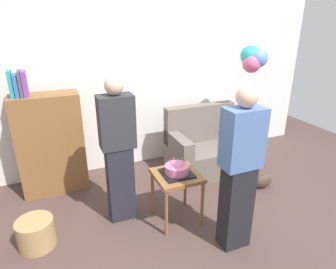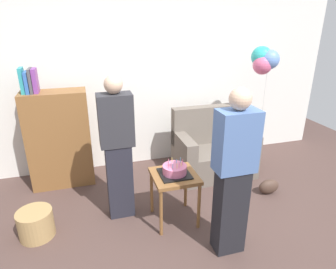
# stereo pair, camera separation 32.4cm
# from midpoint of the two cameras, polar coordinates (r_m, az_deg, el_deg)

# --- Properties ---
(ground_plane) EXTENTS (8.00, 8.00, 0.00)m
(ground_plane) POSITION_cam_midpoint_polar(r_m,az_deg,el_deg) (3.21, 2.68, -20.28)
(ground_plane) COLOR #4C3833
(wall_back) EXTENTS (6.00, 0.10, 2.70)m
(wall_back) POSITION_cam_midpoint_polar(r_m,az_deg,el_deg) (4.40, -8.59, 11.00)
(wall_back) COLOR silver
(wall_back) RESTS_ON ground_plane
(couch) EXTENTS (1.10, 0.70, 0.96)m
(couch) POSITION_cam_midpoint_polar(r_m,az_deg,el_deg) (4.37, 5.18, -2.83)
(couch) COLOR #6B6056
(couch) RESTS_ON ground_plane
(bookshelf) EXTENTS (0.80, 0.36, 1.61)m
(bookshelf) POSITION_cam_midpoint_polar(r_m,az_deg,el_deg) (4.07, -24.08, -1.55)
(bookshelf) COLOR brown
(bookshelf) RESTS_ON ground_plane
(side_table) EXTENTS (0.48, 0.48, 0.58)m
(side_table) POSITION_cam_midpoint_polar(r_m,az_deg,el_deg) (3.23, -1.18, -9.12)
(side_table) COLOR brown
(side_table) RESTS_ON ground_plane
(birthday_cake) EXTENTS (0.32, 0.32, 0.17)m
(birthday_cake) POSITION_cam_midpoint_polar(r_m,az_deg,el_deg) (3.16, -1.20, -6.97)
(birthday_cake) COLOR black
(birthday_cake) RESTS_ON side_table
(person_blowing_candles) EXTENTS (0.36, 0.22, 1.63)m
(person_blowing_candles) POSITION_cam_midpoint_polar(r_m,az_deg,el_deg) (3.19, -12.53, -3.22)
(person_blowing_candles) COLOR #23232D
(person_blowing_candles) RESTS_ON ground_plane
(person_holding_cake) EXTENTS (0.36, 0.22, 1.63)m
(person_holding_cake) POSITION_cam_midpoint_polar(r_m,az_deg,el_deg) (2.77, 10.48, -7.09)
(person_holding_cake) COLOR black
(person_holding_cake) RESTS_ON ground_plane
(wicker_basket) EXTENTS (0.36, 0.36, 0.30)m
(wicker_basket) POSITION_cam_midpoint_polar(r_m,az_deg,el_deg) (3.42, -26.93, -16.85)
(wicker_basket) COLOR #A88451
(wicker_basket) RESTS_ON ground_plane
(handbag) EXTENTS (0.28, 0.14, 0.20)m
(handbag) POSITION_cam_midpoint_polar(r_m,az_deg,el_deg) (4.15, 15.82, -8.78)
(handbag) COLOR #473328
(handbag) RESTS_ON ground_plane
(balloon_bunch) EXTENTS (0.34, 0.35, 1.81)m
(balloon_bunch) POSITION_cam_midpoint_polar(r_m,az_deg,el_deg) (4.27, 14.13, 14.08)
(balloon_bunch) COLOR silver
(balloon_bunch) RESTS_ON ground_plane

